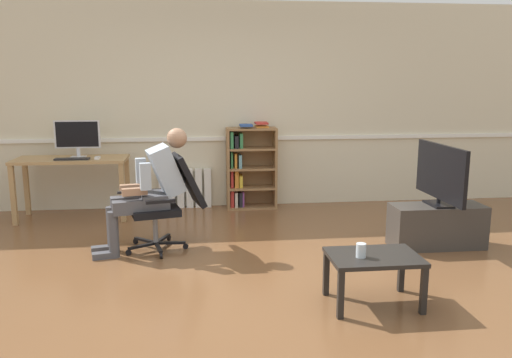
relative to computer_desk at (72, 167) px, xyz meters
name	(u,v)px	position (x,y,z in m)	size (l,w,h in m)	color
ground_plane	(250,275)	(1.98, -2.15, -0.64)	(18.00, 18.00, 0.00)	brown
back_wall	(230,106)	(1.98, 0.50, 0.70)	(12.00, 0.13, 2.70)	beige
computer_desk	(72,167)	(0.00, 0.00, 0.00)	(1.34, 0.57, 0.76)	tan
imac_monitor	(77,136)	(0.07, 0.08, 0.38)	(0.55, 0.14, 0.45)	silver
keyboard	(72,159)	(0.05, -0.14, 0.12)	(0.40, 0.12, 0.02)	black
computer_mouse	(98,158)	(0.34, -0.12, 0.13)	(0.06, 0.10, 0.03)	white
bookshelf	(248,168)	(2.20, 0.29, -0.10)	(0.66, 0.30, 1.15)	olive
radiator	(185,188)	(1.36, 0.39, -0.38)	(0.70, 0.08, 0.52)	white
office_chair	(170,198)	(1.25, -1.30, -0.12)	(0.82, 0.65, 0.97)	black
person_seated	(150,187)	(1.06, -1.34, 0.01)	(0.98, 0.52, 1.23)	#4C4C51
tv_stand	(437,226)	(3.97, -1.58, -0.42)	(0.95, 0.37, 0.44)	#3D3833
tv_screen	(441,174)	(3.97, -1.58, 0.12)	(0.21, 0.98, 0.62)	black
coffee_table	(374,262)	(2.85, -2.84, -0.31)	(0.69, 0.48, 0.40)	black
drinking_glass	(361,250)	(2.73, -2.88, -0.20)	(0.07, 0.07, 0.11)	silver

